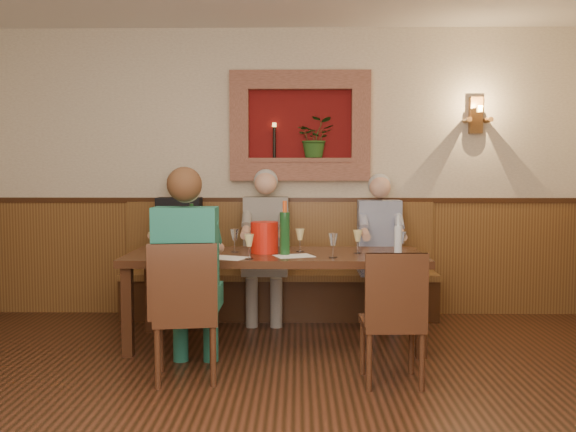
# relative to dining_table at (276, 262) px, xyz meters

# --- Properties ---
(room_shell) EXTENTS (6.04, 6.04, 2.82)m
(room_shell) POSITION_rel_dining_table_xyz_m (0.00, -1.85, 1.21)
(room_shell) COLOR #C1B092
(room_shell) RESTS_ON ground
(wainscoting) EXTENTS (6.02, 6.02, 1.15)m
(wainscoting) POSITION_rel_dining_table_xyz_m (0.00, -1.85, -0.09)
(wainscoting) COLOR brown
(wainscoting) RESTS_ON ground
(wall_niche) EXTENTS (1.36, 0.30, 1.06)m
(wall_niche) POSITION_rel_dining_table_xyz_m (0.24, 1.09, 1.13)
(wall_niche) COLOR #620E0E
(wall_niche) RESTS_ON ground
(wall_sconce) EXTENTS (0.25, 0.20, 0.35)m
(wall_sconce) POSITION_rel_dining_table_xyz_m (1.90, 1.08, 1.27)
(wall_sconce) COLOR brown
(wall_sconce) RESTS_ON ground
(dining_table) EXTENTS (2.40, 0.90, 0.75)m
(dining_table) POSITION_rel_dining_table_xyz_m (0.00, 0.00, 0.00)
(dining_table) COLOR #351B10
(dining_table) RESTS_ON ground
(bench) EXTENTS (3.00, 0.45, 1.11)m
(bench) POSITION_rel_dining_table_xyz_m (0.00, 0.94, -0.35)
(bench) COLOR #381E0F
(bench) RESTS_ON ground
(chair_near_left) EXTENTS (0.48, 0.48, 0.95)m
(chair_near_left) POSITION_rel_dining_table_xyz_m (-0.58, -0.91, -0.40)
(chair_near_left) COLOR #351B10
(chair_near_left) RESTS_ON ground
(chair_near_right) EXTENTS (0.41, 0.41, 0.90)m
(chair_near_right) POSITION_rel_dining_table_xyz_m (0.81, -0.96, -0.41)
(chair_near_right) COLOR #351B10
(chair_near_right) RESTS_ON ground
(person_bench_left) EXTENTS (0.42, 0.51, 1.42)m
(person_bench_left) POSITION_rel_dining_table_xyz_m (-0.96, 0.84, -0.09)
(person_bench_left) COLOR black
(person_bench_left) RESTS_ON ground
(person_bench_mid) EXTENTS (0.42, 0.52, 1.43)m
(person_bench_mid) POSITION_rel_dining_table_xyz_m (-0.13, 0.84, -0.08)
(person_bench_mid) COLOR #5A5653
(person_bench_mid) RESTS_ON ground
(person_bench_right) EXTENTS (0.41, 0.50, 1.39)m
(person_bench_right) POSITION_rel_dining_table_xyz_m (0.96, 0.84, -0.10)
(person_bench_right) COLOR navy
(person_bench_right) RESTS_ON ground
(person_chair_front) EXTENTS (0.43, 0.53, 1.45)m
(person_chair_front) POSITION_rel_dining_table_xyz_m (-0.58, -0.78, -0.07)
(person_chair_front) COLOR #1C5C62
(person_chair_front) RESTS_ON ground
(spittoon_bucket) EXTENTS (0.23, 0.23, 0.25)m
(spittoon_bucket) POSITION_rel_dining_table_xyz_m (-0.09, 0.01, 0.20)
(spittoon_bucket) COLOR red
(spittoon_bucket) RESTS_ON dining_table
(wine_bottle_green_a) EXTENTS (0.10, 0.10, 0.43)m
(wine_bottle_green_a) POSITION_rel_dining_table_xyz_m (0.08, -0.10, 0.26)
(wine_bottle_green_a) COLOR #19471E
(wine_bottle_green_a) RESTS_ON dining_table
(wine_bottle_green_b) EXTENTS (0.09, 0.09, 0.40)m
(wine_bottle_green_b) POSITION_rel_dining_table_xyz_m (-0.69, 0.03, 0.24)
(wine_bottle_green_b) COLOR #19471E
(wine_bottle_green_b) RESTS_ON dining_table
(water_bottle) EXTENTS (0.08, 0.08, 0.33)m
(water_bottle) POSITION_rel_dining_table_xyz_m (0.96, -0.21, 0.21)
(water_bottle) COLOR silver
(water_bottle) RESTS_ON dining_table
(tasting_sheet_a) EXTENTS (0.26, 0.20, 0.00)m
(tasting_sheet_a) POSITION_rel_dining_table_xyz_m (-0.83, -0.13, 0.08)
(tasting_sheet_a) COLOR white
(tasting_sheet_a) RESTS_ON dining_table
(tasting_sheet_b) EXTENTS (0.35, 0.30, 0.00)m
(tasting_sheet_b) POSITION_rel_dining_table_xyz_m (0.15, -0.17, 0.08)
(tasting_sheet_b) COLOR white
(tasting_sheet_b) RESTS_ON dining_table
(tasting_sheet_c) EXTENTS (0.34, 0.25, 0.00)m
(tasting_sheet_c) POSITION_rel_dining_table_xyz_m (1.03, -0.12, 0.08)
(tasting_sheet_c) COLOR white
(tasting_sheet_c) RESTS_ON dining_table
(tasting_sheet_d) EXTENTS (0.37, 0.32, 0.00)m
(tasting_sheet_d) POSITION_rel_dining_table_xyz_m (-0.37, -0.28, 0.08)
(tasting_sheet_d) COLOR white
(tasting_sheet_d) RESTS_ON dining_table
(wine_glass_0) EXTENTS (0.08, 0.08, 0.19)m
(wine_glass_0) POSITION_rel_dining_table_xyz_m (-0.34, 0.07, 0.17)
(wine_glass_0) COLOR white
(wine_glass_0) RESTS_ON dining_table
(wine_glass_1) EXTENTS (0.08, 0.08, 0.19)m
(wine_glass_1) POSITION_rel_dining_table_xyz_m (0.20, 0.10, 0.17)
(wine_glass_1) COLOR #DFD085
(wine_glass_1) RESTS_ON dining_table
(wine_glass_2) EXTENTS (0.08, 0.08, 0.19)m
(wine_glass_2) POSITION_rel_dining_table_xyz_m (-0.95, -0.21, 0.17)
(wine_glass_2) COLOR #DFD085
(wine_glass_2) RESTS_ON dining_table
(wine_glass_3) EXTENTS (0.08, 0.08, 0.19)m
(wine_glass_3) POSITION_rel_dining_table_xyz_m (-0.71, 0.07, 0.17)
(wine_glass_3) COLOR white
(wine_glass_3) RESTS_ON dining_table
(wine_glass_4) EXTENTS (0.08, 0.08, 0.19)m
(wine_glass_4) POSITION_rel_dining_table_xyz_m (0.45, -0.26, 0.17)
(wine_glass_4) COLOR white
(wine_glass_4) RESTS_ON dining_table
(wine_glass_5) EXTENTS (0.08, 0.08, 0.19)m
(wine_glass_5) POSITION_rel_dining_table_xyz_m (-0.19, -0.34, 0.17)
(wine_glass_5) COLOR #DFD085
(wine_glass_5) RESTS_ON dining_table
(wine_glass_6) EXTENTS (0.08, 0.08, 0.19)m
(wine_glass_6) POSITION_rel_dining_table_xyz_m (0.67, 0.01, 0.17)
(wine_glass_6) COLOR #DFD085
(wine_glass_6) RESTS_ON dining_table
(wine_glass_7) EXTENTS (0.08, 0.08, 0.19)m
(wine_glass_7) POSITION_rel_dining_table_xyz_m (-0.59, -0.24, 0.17)
(wine_glass_7) COLOR #DFD085
(wine_glass_7) RESTS_ON dining_table
(wine_glass_8) EXTENTS (0.08, 0.08, 0.19)m
(wine_glass_8) POSITION_rel_dining_table_xyz_m (1.01, -0.11, 0.17)
(wine_glass_8) COLOR white
(wine_glass_8) RESTS_ON dining_table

